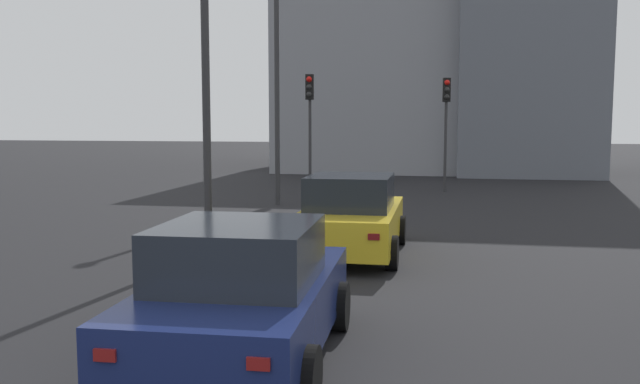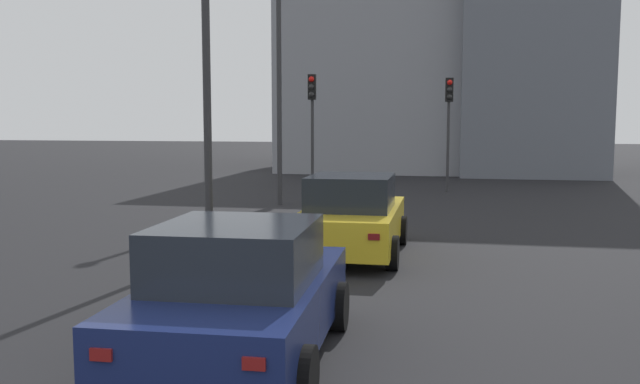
% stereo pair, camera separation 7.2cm
% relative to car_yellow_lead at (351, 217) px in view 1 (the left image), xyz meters
% --- Properties ---
extents(car_yellow_lead, '(4.25, 2.08, 1.64)m').
position_rel_car_yellow_lead_xyz_m(car_yellow_lead, '(0.00, 0.00, 0.00)').
color(car_yellow_lead, gold).
rests_on(car_yellow_lead, ground_plane).
extents(car_navy_second, '(4.10, 2.19, 1.61)m').
position_rel_car_yellow_lead_xyz_m(car_navy_second, '(-6.25, 0.36, -0.01)').
color(car_navy_second, '#141E4C').
rests_on(car_navy_second, ground_plane).
extents(traffic_light_near_left, '(0.33, 0.31, 4.34)m').
position_rel_car_yellow_lead_xyz_m(traffic_light_near_left, '(12.72, -1.85, 2.33)').
color(traffic_light_near_left, '#2D2D30').
rests_on(traffic_light_near_left, ground_plane).
extents(traffic_light_near_right, '(0.32, 0.29, 4.37)m').
position_rel_car_yellow_lead_xyz_m(traffic_light_near_right, '(10.40, 2.98, 2.35)').
color(traffic_light_near_right, '#2D2D30').
rests_on(traffic_light_near_right, ground_plane).
extents(street_lamp_kerbside, '(0.56, 0.36, 8.54)m').
position_rel_car_yellow_lead_xyz_m(street_lamp_kerbside, '(7.70, 3.50, 4.16)').
color(street_lamp_kerbside, '#2D2D30').
rests_on(street_lamp_kerbside, ground_plane).
extents(street_lamp_far, '(0.56, 0.36, 7.68)m').
position_rel_car_yellow_lead_xyz_m(street_lamp_far, '(-0.57, 2.84, 3.72)').
color(street_lamp_far, '#2D2D30').
rests_on(street_lamp_far, ground_plane).
extents(building_facade_left, '(10.83, 6.82, 15.05)m').
position_rel_car_yellow_lead_xyz_m(building_facade_left, '(24.33, -5.81, 6.74)').
color(building_facade_left, slate).
rests_on(building_facade_left, ground_plane).
extents(building_facade_center, '(15.36, 9.73, 11.67)m').
position_rel_car_yellow_lead_xyz_m(building_facade_center, '(27.63, 2.19, 5.05)').
color(building_facade_center, gray).
rests_on(building_facade_center, ground_plane).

